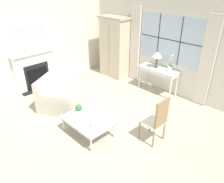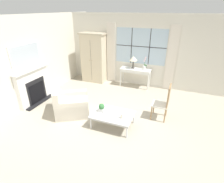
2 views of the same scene
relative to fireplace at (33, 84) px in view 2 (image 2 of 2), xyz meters
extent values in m
plane|color=#B2A893|center=(2.91, -0.19, -0.68)|extent=(14.00, 14.00, 0.00)
cube|color=silver|center=(2.91, 2.84, 0.72)|extent=(7.20, 0.06, 2.80)
cube|color=silver|center=(2.91, 2.81, 0.92)|extent=(1.99, 0.01, 1.36)
cube|color=#2D2D33|center=(2.55, 2.80, 0.92)|extent=(0.02, 0.02, 1.36)
cube|color=#2D2D33|center=(3.27, 2.80, 0.92)|extent=(0.02, 0.02, 1.36)
cube|color=#2D2D33|center=(2.91, 2.80, 0.92)|extent=(1.99, 0.02, 0.02)
cube|color=silver|center=(1.69, 2.76, 0.55)|extent=(0.36, 0.06, 2.43)
cube|color=silver|center=(4.12, 2.76, 0.55)|extent=(0.36, 0.06, 2.43)
cube|color=silver|center=(-0.12, 0.41, 0.72)|extent=(0.06, 7.20, 2.80)
cube|color=black|center=(0.08, 0.00, -0.66)|extent=(0.34, 1.18, 0.04)
cube|color=white|center=(0.00, 0.00, -0.10)|extent=(0.18, 1.31, 1.16)
cube|color=white|center=(0.03, 0.00, 0.50)|extent=(0.24, 1.39, 0.04)
cube|color=black|center=(0.10, 0.00, -0.30)|extent=(0.02, 0.63, 0.64)
cube|color=black|center=(0.09, 0.00, -0.24)|extent=(0.01, 0.79, 0.80)
cube|color=white|center=(-0.07, 0.00, 0.90)|extent=(0.04, 1.15, 0.81)
cube|color=silver|center=(-0.05, 0.00, 0.90)|extent=(0.01, 1.07, 0.73)
cube|color=beige|center=(1.00, 2.50, 0.32)|extent=(0.98, 0.52, 2.00)
cube|color=#BCAE92|center=(1.00, 2.50, 1.36)|extent=(1.06, 0.58, 0.06)
cube|color=gray|center=(1.00, 2.24, 0.28)|extent=(0.01, 0.01, 1.68)
sphere|color=#997F4C|center=(0.95, 2.23, 0.32)|extent=(0.03, 0.03, 0.03)
sphere|color=#997F4C|center=(1.05, 2.23, 0.32)|extent=(0.03, 0.03, 0.03)
cube|color=white|center=(2.83, 2.54, 0.06)|extent=(1.21, 0.42, 0.03)
cube|color=white|center=(2.83, 2.54, 0.00)|extent=(1.16, 0.40, 0.10)
cylinder|color=white|center=(2.27, 2.37, -0.31)|extent=(0.04, 0.04, 0.73)
cylinder|color=white|center=(3.40, 2.37, -0.31)|extent=(0.04, 0.04, 0.73)
cylinder|color=white|center=(2.27, 2.71, -0.31)|extent=(0.04, 0.04, 0.73)
cylinder|color=white|center=(3.40, 2.71, -0.31)|extent=(0.04, 0.04, 0.73)
cylinder|color=#4C4742|center=(2.71, 2.58, 0.09)|extent=(0.14, 0.14, 0.02)
cylinder|color=#4C4742|center=(2.71, 2.58, 0.25)|extent=(0.05, 0.05, 0.29)
cone|color=beige|center=(2.71, 2.58, 0.49)|extent=(0.32, 0.32, 0.18)
cylinder|color=white|center=(3.17, 2.59, 0.15)|extent=(0.12, 0.12, 0.14)
cylinder|color=#38753D|center=(3.17, 2.59, 0.40)|extent=(0.01, 0.01, 0.37)
cube|color=#38753D|center=(3.20, 2.59, 0.26)|extent=(0.12, 0.02, 0.08)
sphere|color=silver|center=(3.15, 2.60, 0.42)|extent=(0.07, 0.07, 0.07)
sphere|color=silver|center=(3.17, 2.60, 0.49)|extent=(0.07, 0.07, 0.07)
sphere|color=silver|center=(3.19, 2.60, 0.56)|extent=(0.07, 0.07, 0.07)
cube|color=beige|center=(1.57, -0.15, -0.45)|extent=(1.29, 1.27, 0.45)
cube|color=beige|center=(1.23, -0.36, -0.03)|extent=(0.61, 0.85, 0.41)
cube|color=beige|center=(1.38, 0.15, -0.38)|extent=(0.92, 0.67, 0.59)
cube|color=beige|center=(1.75, -0.45, -0.38)|extent=(0.92, 0.67, 0.59)
cube|color=white|center=(4.09, 0.56, -0.23)|extent=(0.45, 0.45, 0.03)
cube|color=#9E7A51|center=(4.29, 0.55, 0.07)|extent=(0.05, 0.41, 0.55)
cube|color=#9E7A51|center=(4.29, 0.55, 0.36)|extent=(0.05, 0.43, 0.05)
cylinder|color=#9E7A51|center=(3.89, 0.37, -0.46)|extent=(0.04, 0.04, 0.44)
cylinder|color=#9E7A51|center=(3.90, 0.75, -0.46)|extent=(0.04, 0.04, 0.44)
cylinder|color=#9E7A51|center=(4.27, 0.36, -0.46)|extent=(0.04, 0.04, 0.44)
cylinder|color=#9E7A51|center=(4.28, 0.74, -0.46)|extent=(0.04, 0.04, 0.44)
cube|color=silver|center=(2.97, -0.31, -0.31)|extent=(1.11, 0.76, 0.03)
cube|color=beige|center=(2.97, -0.31, -0.34)|extent=(1.08, 0.75, 0.04)
cylinder|color=silver|center=(2.46, -0.64, -0.50)|extent=(0.04, 0.04, 0.36)
cylinder|color=silver|center=(3.47, -0.64, -0.50)|extent=(0.04, 0.04, 0.36)
cylinder|color=silver|center=(2.46, 0.02, -0.50)|extent=(0.04, 0.04, 0.36)
cylinder|color=silver|center=(3.47, 0.02, -0.50)|extent=(0.04, 0.04, 0.36)
cube|color=white|center=(2.63, -0.29, -0.25)|extent=(0.16, 0.16, 0.10)
sphere|color=#38753D|center=(2.63, -0.29, -0.15)|extent=(0.16, 0.16, 0.16)
cylinder|color=silver|center=(3.25, -0.42, -0.29)|extent=(0.10, 0.10, 0.01)
cylinder|color=beige|center=(3.25, -0.42, -0.23)|extent=(0.07, 0.07, 0.11)
cylinder|color=black|center=(3.25, -0.42, -0.16)|extent=(0.00, 0.00, 0.01)
camera|label=1|loc=(6.20, -2.74, 2.52)|focal=35.00mm
camera|label=2|loc=(4.40, -4.01, 2.29)|focal=28.00mm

